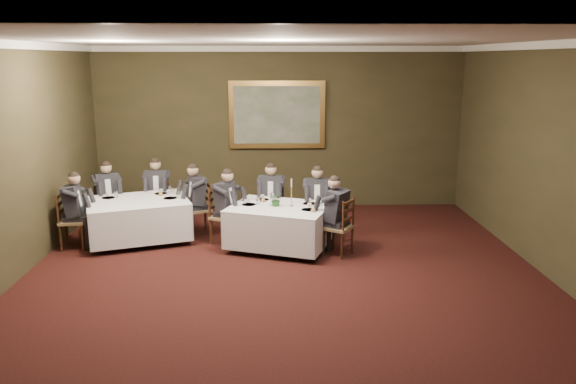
{
  "coord_description": "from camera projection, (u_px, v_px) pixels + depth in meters",
  "views": [
    {
      "loc": [
        -0.19,
        -7.26,
        3.25
      ],
      "look_at": [
        0.08,
        1.51,
        1.15
      ],
      "focal_mm": 35.0,
      "sensor_mm": 36.0,
      "label": 1
    }
  ],
  "objects": [
    {
      "name": "diner_sec_endright",
      "position": [
        199.0,
        208.0,
        10.51
      ],
      "size": [
        0.6,
        0.56,
        1.35
      ],
      "rotation": [
        0.0,
        0.0,
        1.98
      ],
      "color": "black",
      "rests_on": "chair_sec_endright"
    },
    {
      "name": "chair_main_backleft",
      "position": [
        272.0,
        218.0,
        10.69
      ],
      "size": [
        0.5,
        0.48,
        1.0
      ],
      "rotation": [
        0.0,
        0.0,
        2.99
      ],
      "color": "olive",
      "rests_on": "ground"
    },
    {
      "name": "chair_sec_backright",
      "position": [
        159.0,
        211.0,
        11.17
      ],
      "size": [
        0.47,
        0.45,
        1.0
      ],
      "rotation": [
        0.0,
        0.0,
        3.21
      ],
      "color": "olive",
      "rests_on": "ground"
    },
    {
      "name": "chair_main_endright",
      "position": [
        338.0,
        239.0,
        9.44
      ],
      "size": [
        0.59,
        0.6,
        1.0
      ],
      "rotation": [
        0.0,
        0.0,
        0.97
      ],
      "color": "olive",
      "rests_on": "ground"
    },
    {
      "name": "diner_sec_endleft",
      "position": [
        73.0,
        220.0,
        9.76
      ],
      "size": [
        0.51,
        0.44,
        1.35
      ],
      "rotation": [
        0.0,
        0.0,
        -1.49
      ],
      "color": "black",
      "rests_on": "chair_sec_endleft"
    },
    {
      "name": "painting",
      "position": [
        277.0,
        115.0,
        12.14
      ],
      "size": [
        2.08,
        0.09,
        1.45
      ],
      "color": "gold",
      "rests_on": "back_wall"
    },
    {
      "name": "chair_sec_backleft",
      "position": [
        109.0,
        215.0,
        10.85
      ],
      "size": [
        0.59,
        0.58,
        1.0
      ],
      "rotation": [
        0.0,
        0.0,
        3.64
      ],
      "color": "olive",
      "rests_on": "ground"
    },
    {
      "name": "diner_main_backright",
      "position": [
        317.0,
        210.0,
        10.35
      ],
      "size": [
        0.45,
        0.52,
        1.35
      ],
      "rotation": [
        0.0,
        0.0,
        3.05
      ],
      "color": "black",
      "rests_on": "chair_main_backright"
    },
    {
      "name": "crown_molding",
      "position": [
        285.0,
        42.0,
        7.02
      ],
      "size": [
        8.0,
        10.0,
        0.12
      ],
      "color": "white",
      "rests_on": "back_wall"
    },
    {
      "name": "chair_sec_endright",
      "position": [
        200.0,
        220.0,
        10.57
      ],
      "size": [
        0.56,
        0.57,
        1.0
      ],
      "rotation": [
        0.0,
        0.0,
        1.98
      ],
      "color": "olive",
      "rests_on": "ground"
    },
    {
      "name": "chair_main_backright",
      "position": [
        317.0,
        222.0,
        10.41
      ],
      "size": [
        0.48,
        0.46,
        1.0
      ],
      "rotation": [
        0.0,
        0.0,
        3.05
      ],
      "color": "olive",
      "rests_on": "ground"
    },
    {
      "name": "chair_sec_endleft",
      "position": [
        73.0,
        232.0,
        9.81
      ],
      "size": [
        0.45,
        0.47,
        1.0
      ],
      "rotation": [
        0.0,
        0.0,
        -1.49
      ],
      "color": "olive",
      "rests_on": "ground"
    },
    {
      "name": "place_setting_table_main",
      "position": [
        265.0,
        198.0,
        10.13
      ],
      "size": [
        0.33,
        0.31,
        0.14
      ],
      "color": "white",
      "rests_on": "table_main"
    },
    {
      "name": "diner_main_endleft",
      "position": [
        225.0,
        215.0,
        10.03
      ],
      "size": [
        0.61,
        0.57,
        1.35
      ],
      "rotation": [
        0.0,
        0.0,
        -2.03
      ],
      "color": "black",
      "rests_on": "chair_main_endleft"
    },
    {
      "name": "table_second",
      "position": [
        138.0,
        217.0,
        10.15
      ],
      "size": [
        2.1,
        1.84,
        0.67
      ],
      "rotation": [
        0.0,
        0.0,
        0.33
      ],
      "color": "#311D0D",
      "rests_on": "ground"
    },
    {
      "name": "ground",
      "position": [
        286.0,
        297.0,
        7.82
      ],
      "size": [
        10.0,
        10.0,
        0.0
      ],
      "primitive_type": "plane",
      "color": "black",
      "rests_on": "ground"
    },
    {
      "name": "diner_main_endright",
      "position": [
        338.0,
        226.0,
        9.39
      ],
      "size": [
        0.62,
        0.6,
        1.35
      ],
      "rotation": [
        0.0,
        0.0,
        0.97
      ],
      "color": "black",
      "rests_on": "chair_main_endright"
    },
    {
      "name": "diner_main_backleft",
      "position": [
        272.0,
        206.0,
        10.62
      ],
      "size": [
        0.47,
        0.54,
        1.35
      ],
      "rotation": [
        0.0,
        0.0,
        2.99
      ],
      "color": "black",
      "rests_on": "chair_main_backleft"
    },
    {
      "name": "table_main",
      "position": [
        279.0,
        224.0,
        9.72
      ],
      "size": [
        1.99,
        1.76,
        0.67
      ],
      "rotation": [
        0.0,
        0.0,
        -0.35
      ],
      "color": "#311D0D",
      "rests_on": "ground"
    },
    {
      "name": "back_wall",
      "position": [
        279.0,
        128.0,
        12.28
      ],
      "size": [
        8.0,
        0.1,
        3.5
      ],
      "primitive_type": "cube",
      "color": "#302D18",
      "rests_on": "ground"
    },
    {
      "name": "diner_sec_backleft",
      "position": [
        108.0,
        204.0,
        10.79
      ],
      "size": [
        0.58,
        0.61,
        1.35
      ],
      "rotation": [
        0.0,
        0.0,
        3.64
      ],
      "color": "black",
      "rests_on": "chair_sec_backleft"
    },
    {
      "name": "diner_sec_backright",
      "position": [
        158.0,
        200.0,
        11.11
      ],
      "size": [
        0.44,
        0.51,
        1.35
      ],
      "rotation": [
        0.0,
        0.0,
        3.21
      ],
      "color": "black",
      "rests_on": "chair_sec_backright"
    },
    {
      "name": "centerpiece",
      "position": [
        276.0,
        199.0,
        9.64
      ],
      "size": [
        0.26,
        0.24,
        0.26
      ],
      "primitive_type": "imported",
      "rotation": [
        0.0,
        0.0,
        -0.18
      ],
      "color": "#2D5926",
      "rests_on": "table_main"
    },
    {
      "name": "ceiling",
      "position": [
        285.0,
        37.0,
        7.01
      ],
      "size": [
        8.0,
        10.0,
        0.1
      ],
      "primitive_type": "cube",
      "color": "silver",
      "rests_on": "back_wall"
    },
    {
      "name": "chair_main_endleft",
      "position": [
        224.0,
        227.0,
        10.08
      ],
      "size": [
        0.57,
        0.58,
        1.0
      ],
      "rotation": [
        0.0,
        0.0,
        -2.03
      ],
      "color": "olive",
      "rests_on": "ground"
    },
    {
      "name": "place_setting_table_second",
      "position": [
        112.0,
        196.0,
        10.27
      ],
      "size": [
        0.33,
        0.31,
        0.14
      ],
      "color": "white",
      "rests_on": "table_second"
    },
    {
      "name": "candlestick",
      "position": [
        291.0,
        196.0,
        9.62
      ],
      "size": [
        0.07,
        0.07,
        0.5
      ],
      "color": "gold",
      "rests_on": "table_main"
    }
  ]
}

